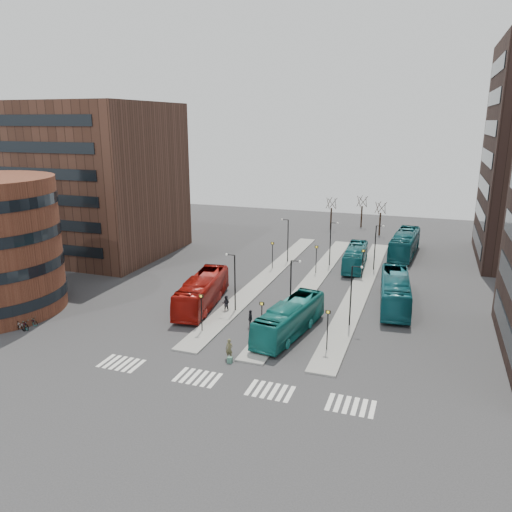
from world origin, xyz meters
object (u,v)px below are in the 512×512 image
(commuter_c, at_px, (288,326))
(bicycle_far, at_px, (30,321))
(teal_bus_b, at_px, (355,257))
(traveller, at_px, (229,349))
(bicycle_near, at_px, (24,324))
(bicycle_mid, at_px, (20,326))
(teal_bus_a, at_px, (290,319))
(commuter_a, at_px, (226,303))
(commuter_b, at_px, (250,319))
(teal_bus_d, at_px, (405,244))
(red_bus, at_px, (202,292))
(suitcase, at_px, (230,360))
(teal_bus_c, at_px, (395,291))

(commuter_c, xyz_separation_m, bicycle_far, (-24.38, -6.59, -0.38))
(teal_bus_b, distance_m, traveller, 31.37)
(bicycle_near, xyz_separation_m, bicycle_mid, (0.00, -0.44, -0.04))
(bicycle_mid, bearing_deg, bicycle_far, 6.35)
(teal_bus_a, bearing_deg, bicycle_near, -153.89)
(commuter_c, relative_size, bicycle_far, 0.98)
(commuter_a, xyz_separation_m, bicycle_near, (-16.65, -10.80, -0.38))
(commuter_b, distance_m, bicycle_near, 21.92)
(teal_bus_d, distance_m, commuter_c, 34.21)
(teal_bus_a, relative_size, commuter_c, 6.86)
(red_bus, distance_m, teal_bus_d, 35.00)
(suitcase, height_order, teal_bus_a, teal_bus_a)
(teal_bus_b, xyz_separation_m, teal_bus_c, (6.25, -13.35, 0.23))
(bicycle_far, bearing_deg, teal_bus_d, -47.89)
(suitcase, xyz_separation_m, commuter_b, (-0.95, 7.57, 0.62))
(teal_bus_c, bearing_deg, commuter_b, -145.89)
(red_bus, distance_m, teal_bus_c, 20.81)
(commuter_a, distance_m, commuter_b, 4.94)
(red_bus, xyz_separation_m, bicycle_far, (-13.66, -10.50, -1.24))
(red_bus, height_order, commuter_a, red_bus)
(traveller, bearing_deg, teal_bus_c, 58.37)
(teal_bus_a, height_order, bicycle_far, teal_bus_a)
(commuter_c, bearing_deg, bicycle_near, -76.31)
(suitcase, xyz_separation_m, bicycle_far, (-21.46, 0.66, 0.18))
(red_bus, height_order, bicycle_far, red_bus)
(commuter_a, distance_m, commuter_c, 8.45)
(teal_bus_c, xyz_separation_m, teal_bus_d, (-0.33, 22.23, 0.08))
(commuter_c, xyz_separation_m, bicycle_mid, (-24.38, -7.85, -0.37))
(red_bus, xyz_separation_m, traveller, (7.48, -10.48, -0.79))
(commuter_c, bearing_deg, red_bus, -113.21)
(teal_bus_a, relative_size, bicycle_near, 6.12)
(red_bus, relative_size, commuter_a, 6.96)
(teal_bus_c, distance_m, bicycle_near, 37.98)
(bicycle_mid, bearing_deg, teal_bus_d, -32.46)
(commuter_b, bearing_deg, bicycle_far, 93.12)
(teal_bus_a, xyz_separation_m, bicycle_mid, (-24.55, -7.84, -1.12))
(teal_bus_a, distance_m, teal_bus_c, 13.95)
(traveller, bearing_deg, suitcase, -60.93)
(bicycle_mid, bearing_deg, red_bus, -42.96)
(teal_bus_b, bearing_deg, suitcase, -102.93)
(commuter_c, bearing_deg, commuter_a, -116.92)
(commuter_b, bearing_deg, teal_bus_a, -110.20)
(teal_bus_d, relative_size, commuter_c, 7.94)
(commuter_c, height_order, bicycle_near, commuter_c)
(red_bus, distance_m, bicycle_mid, 18.06)
(red_bus, height_order, commuter_b, red_bus)
(teal_bus_b, relative_size, bicycle_mid, 7.27)
(suitcase, height_order, teal_bus_b, teal_bus_b)
(bicycle_mid, height_order, bicycle_far, bicycle_mid)
(teal_bus_c, bearing_deg, bicycle_far, -157.80)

